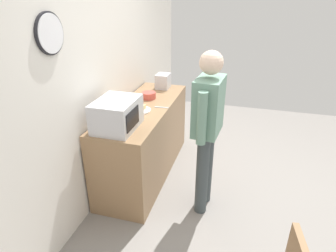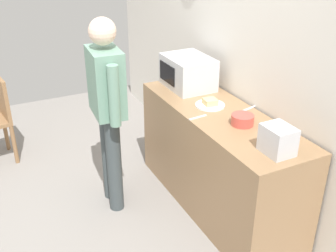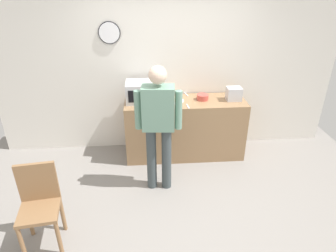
{
  "view_description": "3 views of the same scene",
  "coord_description": "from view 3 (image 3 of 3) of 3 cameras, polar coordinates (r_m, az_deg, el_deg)",
  "views": [
    {
      "loc": [
        -2.79,
        0.05,
        2.21
      ],
      "look_at": [
        0.01,
        0.85,
        0.83
      ],
      "focal_mm": 30.93,
      "sensor_mm": 36.0,
      "label": 1
    },
    {
      "loc": [
        2.87,
        -0.57,
        2.37
      ],
      "look_at": [
        -0.05,
        0.87,
        0.75
      ],
      "focal_mm": 43.99,
      "sensor_mm": 36.0,
      "label": 2
    },
    {
      "loc": [
        -0.33,
        -2.96,
        2.65
      ],
      "look_at": [
        -0.04,
        0.85,
        0.7
      ],
      "focal_mm": 31.73,
      "sensor_mm": 36.0,
      "label": 3
    }
  ],
  "objects": [
    {
      "name": "ground_plane",
      "position": [
        3.98,
        1.6,
        -14.68
      ],
      "size": [
        6.0,
        6.0,
        0.0
      ],
      "primitive_type": "plane",
      "color": "gray"
    },
    {
      "name": "back_wall",
      "position": [
        4.76,
        -0.2,
        10.59
      ],
      "size": [
        5.4,
        0.13,
        2.6
      ],
      "color": "silver",
      "rests_on": "ground_plane"
    },
    {
      "name": "kitchen_counter",
      "position": [
        4.75,
        3.21,
        -0.38
      ],
      "size": [
        1.85,
        0.62,
        0.94
      ],
      "primitive_type": "cube",
      "color": "#93704C",
      "rests_on": "ground_plane"
    },
    {
      "name": "microwave",
      "position": [
        4.49,
        -4.87,
        6.58
      ],
      "size": [
        0.5,
        0.39,
        0.3
      ],
      "color": "silver",
      "rests_on": "kitchen_counter"
    },
    {
      "name": "sandwich_plate",
      "position": [
        4.52,
        1.43,
        5.01
      ],
      "size": [
        0.26,
        0.26,
        0.07
      ],
      "color": "white",
      "rests_on": "kitchen_counter"
    },
    {
      "name": "salad_bowl",
      "position": [
        4.6,
        6.66,
        5.54
      ],
      "size": [
        0.18,
        0.18,
        0.08
      ],
      "primitive_type": "cylinder",
      "color": "#C64C42",
      "rests_on": "kitchen_counter"
    },
    {
      "name": "toaster",
      "position": [
        4.65,
        12.54,
        6.06
      ],
      "size": [
        0.22,
        0.18,
        0.2
      ],
      "primitive_type": "cube",
      "color": "silver",
      "rests_on": "kitchen_counter"
    },
    {
      "name": "fork_utensil",
      "position": [
        4.34,
        3.83,
        3.8
      ],
      "size": [
        0.03,
        0.17,
        0.01
      ],
      "primitive_type": "cube",
      "rotation": [
        0.0,
        0.0,
        1.66
      ],
      "color": "silver",
      "rests_on": "kitchen_counter"
    },
    {
      "name": "spoon_utensil",
      "position": [
        4.8,
        3.5,
        6.12
      ],
      "size": [
        0.06,
        0.17,
        0.01
      ],
      "primitive_type": "cube",
      "rotation": [
        0.0,
        0.0,
        1.81
      ],
      "color": "silver",
      "rests_on": "kitchen_counter"
    },
    {
      "name": "person_standing",
      "position": [
        3.72,
        -1.85,
        0.94
      ],
      "size": [
        0.59,
        0.27,
        1.72
      ],
      "color": "#3B4447",
      "rests_on": "ground_plane"
    },
    {
      "name": "wooden_chair",
      "position": [
        3.48,
        -23.48,
        -13.31
      ],
      "size": [
        0.45,
        0.45,
        0.94
      ],
      "color": "olive",
      "rests_on": "ground_plane"
    }
  ]
}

